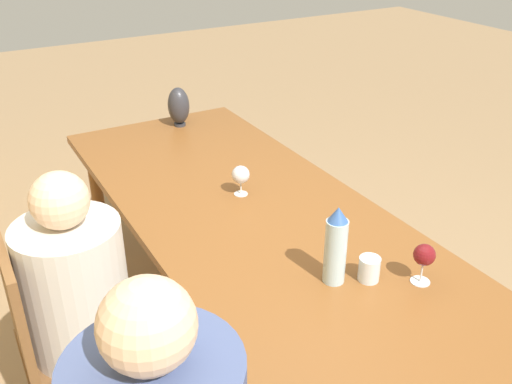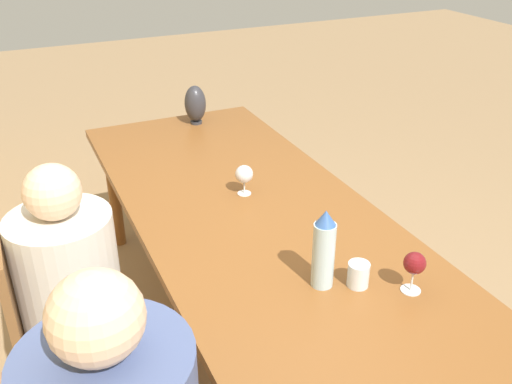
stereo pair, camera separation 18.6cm
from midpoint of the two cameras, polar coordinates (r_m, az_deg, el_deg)
The scene contains 9 objects.
ground_plane at distance 2.67m, azimuth 1.19°, elevation -18.73°, with size 14.00×14.00×0.00m, color #937551.
dining_table at distance 2.23m, azimuth 1.36°, elevation -6.66°, with size 3.14×0.99×0.73m.
water_bottle at distance 1.94m, azimuth 5.31°, elevation -5.46°, with size 0.08×0.08×0.29m.
water_tumbler at distance 2.02m, azimuth 8.66°, elevation -7.68°, with size 0.08×0.08×0.09m.
vase at distance 3.35m, azimuth -9.34°, elevation 8.46°, with size 0.12×0.12×0.23m.
wine_glass_1 at distance 2.53m, azimuth -3.65°, elevation 1.66°, with size 0.08×0.08×0.14m.
wine_glass_2 at distance 2.00m, azimuth 13.95°, elevation -6.28°, with size 0.08×0.08×0.15m.
chair_far at distance 2.26m, azimuth -20.98°, elevation -13.94°, with size 0.44×0.44×0.94m.
person_far at distance 2.19m, azimuth -19.21°, elevation -11.06°, with size 0.36×0.36×1.16m.
Camera 1 is at (-1.53, 1.04, 1.93)m, focal length 40.00 mm.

